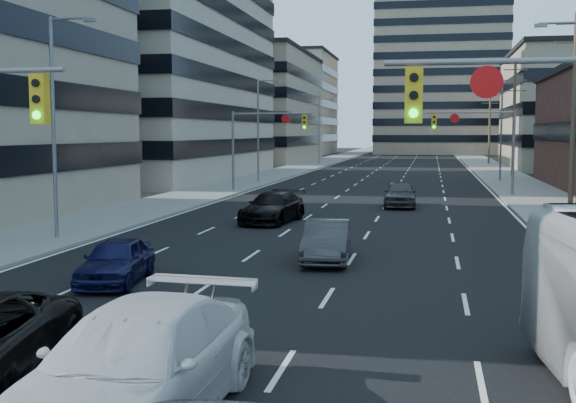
% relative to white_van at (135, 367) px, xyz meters
% --- Properties ---
extents(road_surface, '(18.00, 300.00, 0.02)m').
position_rel_white_van_xyz_m(road_surface, '(-0.13, 126.83, -0.87)').
color(road_surface, black).
rests_on(road_surface, ground).
extents(sidewalk_left, '(5.00, 300.00, 0.15)m').
position_rel_white_van_xyz_m(sidewalk_left, '(-11.63, 126.83, -0.81)').
color(sidewalk_left, slate).
rests_on(sidewalk_left, ground).
extents(sidewalk_right, '(5.00, 300.00, 0.15)m').
position_rel_white_van_xyz_m(sidewalk_right, '(11.37, 126.83, -0.81)').
color(sidewalk_right, slate).
rests_on(sidewalk_right, ground).
extents(office_left_mid, '(26.00, 34.00, 28.00)m').
position_rel_white_van_xyz_m(office_left_mid, '(-27.13, 56.83, 13.12)').
color(office_left_mid, '#ADA089').
rests_on(office_left_mid, ground).
extents(office_left_far, '(20.00, 30.00, 16.00)m').
position_rel_white_van_xyz_m(office_left_far, '(-24.13, 96.83, 7.12)').
color(office_left_far, gray).
rests_on(office_left_far, ground).
extents(apartment_tower, '(26.00, 26.00, 58.00)m').
position_rel_white_van_xyz_m(apartment_tower, '(5.87, 146.83, 28.12)').
color(apartment_tower, gray).
rests_on(apartment_tower, ground).
extents(bg_block_left, '(24.00, 24.00, 20.00)m').
position_rel_white_van_xyz_m(bg_block_left, '(-28.13, 136.83, 9.12)').
color(bg_block_left, '#ADA089').
rests_on(bg_block_left, ground).
extents(signal_far_left, '(6.09, 0.33, 6.00)m').
position_rel_white_van_xyz_m(signal_far_left, '(-7.82, 41.83, 3.42)').
color(signal_far_left, slate).
rests_on(signal_far_left, ground).
extents(signal_far_right, '(6.09, 0.33, 6.00)m').
position_rel_white_van_xyz_m(signal_far_right, '(7.55, 41.83, 3.42)').
color(signal_far_right, slate).
rests_on(signal_far_right, ground).
extents(utility_pole_block, '(2.20, 0.28, 11.00)m').
position_rel_white_van_xyz_m(utility_pole_block, '(12.07, 32.83, 4.89)').
color(utility_pole_block, '#4C3D2D').
rests_on(utility_pole_block, ground).
extents(utility_pole_midblock, '(2.20, 0.28, 11.00)m').
position_rel_white_van_xyz_m(utility_pole_midblock, '(12.07, 62.83, 4.89)').
color(utility_pole_midblock, '#4C3D2D').
rests_on(utility_pole_midblock, ground).
extents(utility_pole_distant, '(2.20, 0.28, 11.00)m').
position_rel_white_van_xyz_m(utility_pole_distant, '(12.07, 92.83, 4.89)').
color(utility_pole_distant, '#4C3D2D').
rests_on(utility_pole_distant, ground).
extents(streetlight_left_near, '(2.03, 0.22, 9.00)m').
position_rel_white_van_xyz_m(streetlight_left_near, '(-10.47, 16.83, 4.17)').
color(streetlight_left_near, slate).
rests_on(streetlight_left_near, ground).
extents(streetlight_left_mid, '(2.03, 0.22, 9.00)m').
position_rel_white_van_xyz_m(streetlight_left_mid, '(-10.47, 51.83, 4.17)').
color(streetlight_left_mid, slate).
rests_on(streetlight_left_mid, ground).
extents(streetlight_left_far, '(2.03, 0.22, 9.00)m').
position_rel_white_van_xyz_m(streetlight_left_far, '(-10.47, 86.83, 4.17)').
color(streetlight_left_far, slate).
rests_on(streetlight_left_far, ground).
extents(streetlight_right_far, '(2.03, 0.22, 9.00)m').
position_rel_white_van_xyz_m(streetlight_right_far, '(10.21, 56.83, 4.17)').
color(streetlight_right_far, slate).
rests_on(streetlight_right_far, ground).
extents(white_van, '(2.78, 6.21, 1.77)m').
position_rel_white_van_xyz_m(white_van, '(0.00, 0.00, 0.00)').
color(white_van, silver).
rests_on(white_van, ground).
extents(sedan_blue, '(2.11, 4.15, 1.35)m').
position_rel_white_van_xyz_m(sedan_blue, '(-4.67, 9.51, -0.21)').
color(sedan_blue, '#0D0F37').
rests_on(sedan_blue, ground).
extents(sedan_grey_center, '(1.81, 4.37, 1.41)m').
position_rel_white_van_xyz_m(sedan_grey_center, '(0.87, 14.26, -0.18)').
color(sedan_grey_center, '#333335').
rests_on(sedan_grey_center, ground).
extents(sedan_black_far, '(2.78, 5.41, 1.50)m').
position_rel_white_van_xyz_m(sedan_black_far, '(-3.26, 24.40, -0.13)').
color(sedan_black_far, black).
rests_on(sedan_black_far, ground).
extents(sedan_grey_right, '(1.98, 4.66, 1.57)m').
position_rel_white_van_xyz_m(sedan_grey_right, '(2.55, 33.10, -0.10)').
color(sedan_grey_right, '#38393B').
rests_on(sedan_grey_right, ground).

